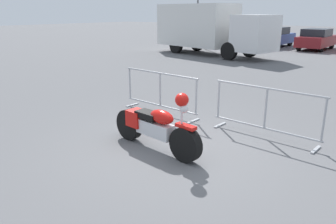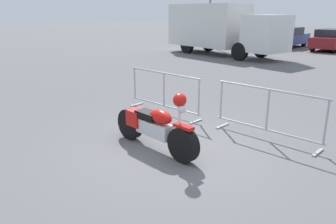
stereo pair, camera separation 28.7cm
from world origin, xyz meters
TOP-DOWN VIEW (x-y plane):
  - ground_plane at (0.00, 0.00)m, footprint 120.00×120.00m
  - motorcycle at (-0.40, -0.22)m, footprint 2.17×0.44m
  - crowd_barrier_near at (-1.79, 1.66)m, footprint 2.38×0.58m
  - crowd_barrier_far at (1.00, 1.66)m, footprint 2.38×0.58m
  - box_truck at (-7.21, 12.94)m, footprint 7.99×3.66m
  - parked_car_white at (-11.59, 20.37)m, footprint 1.81×4.25m
  - parked_car_tan at (-8.59, 19.67)m, footprint 1.75×4.10m
  - parked_car_blue at (-5.60, 19.92)m, footprint 1.83×4.29m
  - parked_car_maroon at (-2.60, 19.84)m, footprint 1.79×4.21m
  - pedestrian at (-6.09, 17.14)m, footprint 0.46×0.46m

SIDE VIEW (x-z plane):
  - ground_plane at x=0.00m, z-range 0.00..0.00m
  - motorcycle at x=-0.40m, z-range -0.15..1.08m
  - crowd_barrier_near at x=-1.79m, z-range 0.02..1.09m
  - crowd_barrier_far at x=1.00m, z-range 0.02..1.09m
  - parked_car_tan at x=-8.59m, z-range 0.01..1.39m
  - parked_car_maroon at x=-2.60m, z-range 0.01..1.42m
  - parked_car_white at x=-11.59m, z-range 0.01..1.44m
  - parked_car_blue at x=-5.60m, z-range 0.01..1.45m
  - pedestrian at x=-6.09m, z-range 0.07..1.76m
  - box_truck at x=-7.21m, z-range 0.15..3.13m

